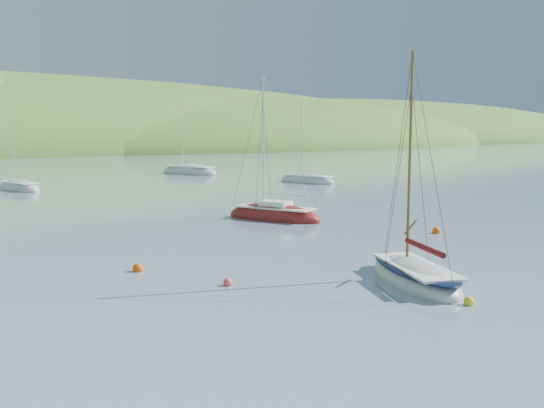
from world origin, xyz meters
TOP-DOWN VIEW (x-y plane):
  - ground at (0.00, 0.00)m, footprint 700.00×700.00m
  - daysailer_white at (1.28, -0.00)m, footprint 4.80×7.02m
  - sloop_red at (6.41, 17.48)m, footprint 5.16×7.60m
  - distant_sloop_a at (-3.58, 48.79)m, footprint 4.10×7.43m
  - distant_sloop_b at (20.85, 58.60)m, footprint 6.35×9.82m
  - distant_sloop_d at (25.89, 38.60)m, footprint 4.59×7.76m
  - mooring_buoys at (0.54, 5.37)m, footprint 19.13×12.10m

SIDE VIEW (x-z plane):
  - ground at x=0.00m, z-range 0.00..0.00m
  - mooring_buoys at x=0.54m, z-range -0.13..0.37m
  - distant_sloop_a at x=-3.58m, z-range -4.85..5.20m
  - distant_sloop_d at x=25.89m, z-range -5.05..5.41m
  - sloop_red at x=6.41m, z-range -5.13..5.54m
  - distant_sloop_b at x=20.85m, z-range -6.40..6.82m
  - daysailer_white at x=1.28m, z-range -4.84..5.30m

